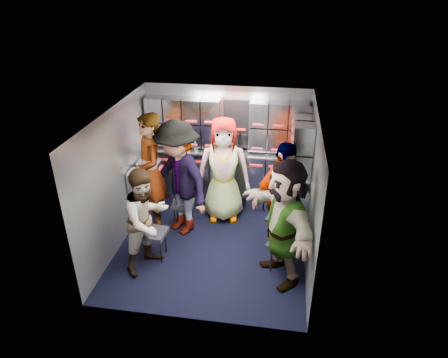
# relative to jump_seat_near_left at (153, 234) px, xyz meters

# --- Properties ---
(floor) EXTENTS (3.00, 3.00, 0.00)m
(floor) POSITION_rel_jump_seat_near_left_xyz_m (0.79, 0.41, -0.40)
(floor) COLOR black
(floor) RESTS_ON ground
(wall_back) EXTENTS (2.80, 0.04, 2.10)m
(wall_back) POSITION_rel_jump_seat_near_left_xyz_m (0.79, 1.91, 0.65)
(wall_back) COLOR #999FA7
(wall_back) RESTS_ON ground
(wall_left) EXTENTS (0.04, 3.00, 2.10)m
(wall_left) POSITION_rel_jump_seat_near_left_xyz_m (-0.61, 0.41, 0.65)
(wall_left) COLOR #999FA7
(wall_left) RESTS_ON ground
(wall_right) EXTENTS (0.04, 3.00, 2.10)m
(wall_right) POSITION_rel_jump_seat_near_left_xyz_m (2.19, 0.41, 0.65)
(wall_right) COLOR #999FA7
(wall_right) RESTS_ON ground
(ceiling) EXTENTS (2.80, 3.00, 0.02)m
(ceiling) POSITION_rel_jump_seat_near_left_xyz_m (0.79, 0.41, 1.70)
(ceiling) COLOR silver
(ceiling) RESTS_ON wall_back
(cart_bank_back) EXTENTS (2.68, 0.38, 0.99)m
(cart_bank_back) POSITION_rel_jump_seat_near_left_xyz_m (0.79, 1.70, 0.10)
(cart_bank_back) COLOR gray
(cart_bank_back) RESTS_ON ground
(cart_bank_left) EXTENTS (0.38, 0.76, 0.99)m
(cart_bank_left) POSITION_rel_jump_seat_near_left_xyz_m (-0.40, 0.97, 0.10)
(cart_bank_left) COLOR gray
(cart_bank_left) RESTS_ON ground
(counter) EXTENTS (2.68, 0.42, 0.03)m
(counter) POSITION_rel_jump_seat_near_left_xyz_m (0.79, 1.70, 0.62)
(counter) COLOR #B0B3B8
(counter) RESTS_ON cart_bank_back
(locker_bank_back) EXTENTS (2.68, 0.28, 0.82)m
(locker_bank_back) POSITION_rel_jump_seat_near_left_xyz_m (0.79, 1.76, 1.09)
(locker_bank_back) COLOR gray
(locker_bank_back) RESTS_ON wall_back
(locker_bank_right) EXTENTS (0.28, 1.00, 0.82)m
(locker_bank_right) POSITION_rel_jump_seat_near_left_xyz_m (2.04, 1.11, 1.09)
(locker_bank_right) COLOR gray
(locker_bank_right) RESTS_ON wall_right
(right_cabinet) EXTENTS (0.28, 1.20, 1.00)m
(right_cabinet) POSITION_rel_jump_seat_near_left_xyz_m (2.04, 1.01, 0.10)
(right_cabinet) COLOR gray
(right_cabinet) RESTS_ON ground
(coffee_niche) EXTENTS (0.46, 0.16, 0.84)m
(coffee_niche) POSITION_rel_jump_seat_near_left_xyz_m (0.97, 1.82, 1.07)
(coffee_niche) COLOR black
(coffee_niche) RESTS_ON wall_back
(red_latch_strip) EXTENTS (2.60, 0.02, 0.03)m
(red_latch_strip) POSITION_rel_jump_seat_near_left_xyz_m (0.79, 1.50, 0.48)
(red_latch_strip) COLOR #A5171F
(red_latch_strip) RESTS_ON cart_bank_back
(jump_seat_near_left) EXTENTS (0.40, 0.38, 0.45)m
(jump_seat_near_left) POSITION_rel_jump_seat_near_left_xyz_m (0.00, 0.00, 0.00)
(jump_seat_near_left) COLOR black
(jump_seat_near_left) RESTS_ON ground
(jump_seat_mid_left) EXTENTS (0.36, 0.34, 0.41)m
(jump_seat_mid_left) POSITION_rel_jump_seat_near_left_xyz_m (0.22, 0.92, -0.04)
(jump_seat_mid_left) COLOR black
(jump_seat_mid_left) RESTS_ON ground
(jump_seat_center) EXTENTS (0.51, 0.50, 0.49)m
(jump_seat_center) POSITION_rel_jump_seat_near_left_xyz_m (0.84, 1.42, 0.03)
(jump_seat_center) COLOR black
(jump_seat_center) RESTS_ON ground
(jump_seat_mid_right) EXTENTS (0.45, 0.44, 0.43)m
(jump_seat_mid_right) POSITION_rel_jump_seat_near_left_xyz_m (1.79, 0.71, -0.02)
(jump_seat_mid_right) COLOR black
(jump_seat_mid_right) RESTS_ON ground
(jump_seat_near_right) EXTENTS (0.46, 0.45, 0.43)m
(jump_seat_near_right) POSITION_rel_jump_seat_near_left_xyz_m (1.84, 0.05, -0.02)
(jump_seat_near_right) COLOR black
(jump_seat_near_right) RESTS_ON ground
(attendant_standing) EXTENTS (0.75, 0.84, 1.92)m
(attendant_standing) POSITION_rel_jump_seat_near_left_xyz_m (-0.26, 0.84, 0.57)
(attendant_standing) COLOR black
(attendant_standing) RESTS_ON ground
(attendant_arc_a) EXTENTS (0.87, 0.93, 1.52)m
(attendant_arc_a) POSITION_rel_jump_seat_near_left_xyz_m (0.00, -0.18, 0.36)
(attendant_arc_a) COLOR black
(attendant_arc_a) RESTS_ON ground
(attendant_arc_b) EXTENTS (1.38, 1.27, 1.87)m
(attendant_arc_b) POSITION_rel_jump_seat_near_left_xyz_m (0.22, 0.74, 0.54)
(attendant_arc_b) COLOR black
(attendant_arc_b) RESTS_ON ground
(attendant_arc_c) EXTENTS (0.95, 0.69, 1.78)m
(attendant_arc_c) POSITION_rel_jump_seat_near_left_xyz_m (0.84, 1.24, 0.50)
(attendant_arc_c) COLOR black
(attendant_arc_c) RESTS_ON ground
(attendant_arc_d) EXTENTS (1.04, 0.97, 1.72)m
(attendant_arc_d) POSITION_rel_jump_seat_near_left_xyz_m (1.79, 0.53, 0.46)
(attendant_arc_d) COLOR black
(attendant_arc_d) RESTS_ON ground
(attendant_arc_e) EXTENTS (1.26, 1.68, 1.76)m
(attendant_arc_e) POSITION_rel_jump_seat_near_left_xyz_m (1.84, -0.13, 0.49)
(attendant_arc_e) COLOR black
(attendant_arc_e) RESTS_ON ground
(bottle_left) EXTENTS (0.07, 0.07, 0.24)m
(bottle_left) POSITION_rel_jump_seat_near_left_xyz_m (0.29, 1.65, 0.76)
(bottle_left) COLOR white
(bottle_left) RESTS_ON counter
(bottle_mid) EXTENTS (0.07, 0.07, 0.26)m
(bottle_mid) POSITION_rel_jump_seat_near_left_xyz_m (0.11, 1.65, 0.76)
(bottle_mid) COLOR white
(bottle_mid) RESTS_ON counter
(bottle_right) EXTENTS (0.07, 0.07, 0.26)m
(bottle_right) POSITION_rel_jump_seat_near_left_xyz_m (1.75, 1.65, 0.76)
(bottle_right) COLOR white
(bottle_right) RESTS_ON counter
(cup_left) EXTENTS (0.09, 0.09, 0.09)m
(cup_left) POSITION_rel_jump_seat_near_left_xyz_m (0.14, 1.64, 0.68)
(cup_left) COLOR beige
(cup_left) RESTS_ON counter
(cup_right) EXTENTS (0.08, 0.08, 0.10)m
(cup_right) POSITION_rel_jump_seat_near_left_xyz_m (1.83, 1.64, 0.69)
(cup_right) COLOR beige
(cup_right) RESTS_ON counter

